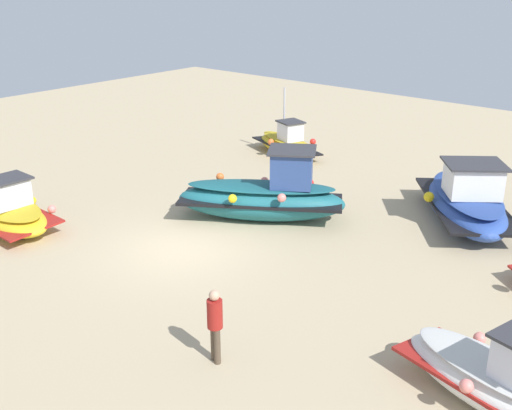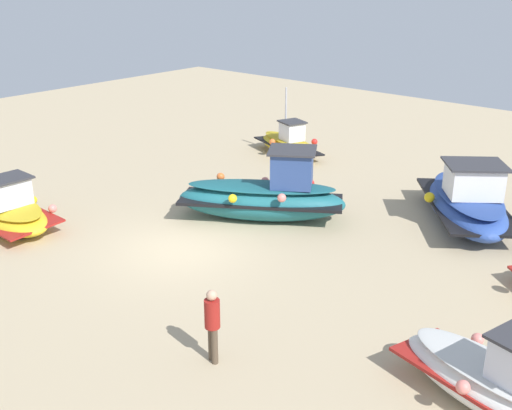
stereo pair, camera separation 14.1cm
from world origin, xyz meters
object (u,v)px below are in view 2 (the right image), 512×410
fishing_boat_2 (468,202)px  fishing_boat_6 (288,144)px  fishing_boat_4 (494,381)px  fishing_boat_5 (265,196)px  person_walking (212,321)px  fishing_boat_3 (5,210)px

fishing_boat_2 → fishing_boat_6: bearing=-142.3°
fishing_boat_6 → fishing_boat_4: bearing=-18.2°
fishing_boat_5 → person_walking: 7.88m
fishing_boat_4 → person_walking: (4.90, 2.34, 0.38)m
fishing_boat_2 → fishing_boat_3: (10.74, 9.69, -0.17)m
fishing_boat_4 → fishing_boat_6: (13.04, -10.53, -0.08)m
fishing_boat_4 → person_walking: bearing=-140.6°
fishing_boat_2 → fishing_boat_6: 9.22m
fishing_boat_3 → person_walking: 9.99m
fishing_boat_2 → fishing_boat_5: fishing_boat_5 is taller
fishing_boat_4 → fishing_boat_6: size_ratio=1.01×
fishing_boat_4 → fishing_boat_2: bearing=130.3°
fishing_boat_4 → fishing_boat_6: bearing=155.0°
fishing_boat_5 → person_walking: (-4.23, 6.65, 0.16)m
fishing_boat_3 → fishing_boat_6: fishing_boat_3 is taller
fishing_boat_3 → fishing_boat_6: 12.09m
fishing_boat_2 → person_walking: 10.64m
fishing_boat_2 → fishing_boat_4: size_ratio=1.34×
fishing_boat_4 → fishing_boat_5: size_ratio=0.73×
fishing_boat_5 → fishing_boat_6: 7.35m
fishing_boat_5 → fishing_boat_6: bearing=89.2°
person_walking → fishing_boat_4: bearing=-42.5°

